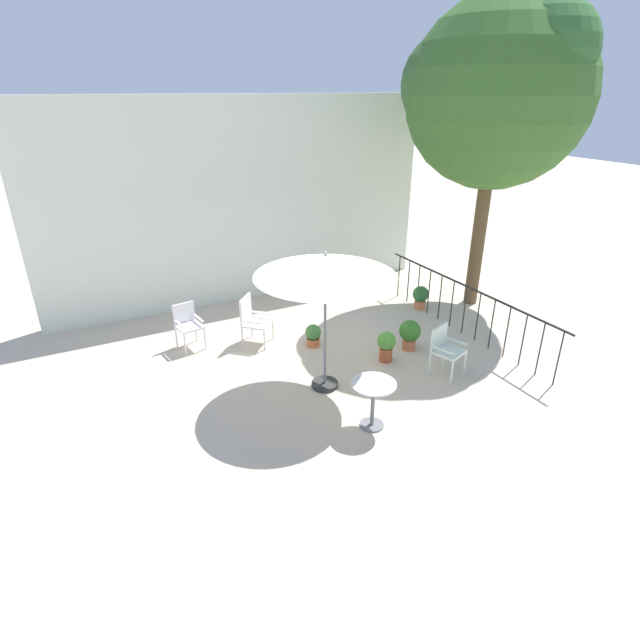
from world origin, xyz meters
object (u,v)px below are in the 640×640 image
patio_umbrella_0 (325,267)px  potted_plant_3 (313,335)px  patio_chair_1 (187,323)px  patio_chair_2 (252,318)px  potted_plant_0 (410,333)px  shade_tree (499,94)px  potted_plant_1 (421,296)px  patio_chair_0 (445,347)px  potted_plant_2 (386,345)px  cafe_table_0 (373,397)px

patio_umbrella_0 → potted_plant_3: (0.49, 1.39, -1.86)m
patio_chair_1 → patio_chair_2: 1.22m
patio_chair_2 → potted_plant_0: patio_chair_2 is taller
shade_tree → potted_plant_3: (-4.27, -0.30, -4.19)m
patio_chair_1 → patio_chair_2: patio_chair_2 is taller
potted_plant_3 → potted_plant_1: bearing=9.7°
patio_chair_0 → potted_plant_1: bearing=60.1°
shade_tree → patio_chair_2: size_ratio=6.58×
patio_chair_1 → patio_chair_2: size_ratio=0.90×
patio_chair_1 → potted_plant_2: (3.02, -2.21, -0.17)m
potted_plant_0 → potted_plant_1: potted_plant_0 is taller
cafe_table_0 → potted_plant_1: 4.59m
patio_umbrella_0 → potted_plant_3: size_ratio=5.31×
shade_tree → potted_plant_1: 4.34m
shade_tree → patio_chair_2: 6.54m
patio_umbrella_0 → patio_chair_2: 2.62m
cafe_table_0 → potted_plant_1: bearing=43.6°
potted_plant_3 → patio_chair_1: bearing=153.1°
potted_plant_1 → potted_plant_2: (-2.04, -1.63, 0.03)m
potted_plant_1 → potted_plant_2: bearing=-141.3°
potted_plant_0 → potted_plant_3: 1.83m
cafe_table_0 → potted_plant_1: (3.32, 3.16, -0.21)m
patio_chair_0 → patio_chair_2: bearing=133.8°
patio_umbrella_0 → potted_plant_0: 2.72m
potted_plant_2 → potted_plant_1: bearing=38.7°
potted_plant_0 → potted_plant_3: (-1.55, 0.97, -0.11)m
potted_plant_2 → patio_umbrella_0: bearing=-169.4°
patio_chair_2 → potted_plant_2: bearing=-43.7°
patio_chair_0 → potted_plant_3: bearing=128.2°
potted_plant_2 → potted_plant_3: bearing=128.7°
shade_tree → patio_chair_2: (-5.24, 0.35, -3.89)m
potted_plant_0 → potted_plant_3: size_ratio=1.34×
patio_umbrella_0 → potted_plant_3: bearing=70.8°
patio_chair_0 → potted_plant_3: size_ratio=1.97×
patio_umbrella_0 → cafe_table_0: size_ratio=3.19×
potted_plant_1 → potted_plant_3: (-2.95, -0.50, -0.06)m
patio_umbrella_0 → potted_plant_0: bearing=11.8°
potted_plant_2 → potted_plant_3: size_ratio=1.30×
patio_chair_0 → patio_chair_1: size_ratio=1.01×
patio_umbrella_0 → patio_chair_2: patio_umbrella_0 is taller
cafe_table_0 → potted_plant_3: 2.70m
cafe_table_0 → patio_chair_2: (-0.59, 3.32, 0.02)m
cafe_table_0 → patio_chair_1: bearing=115.0°
potted_plant_3 → patio_chair_0: bearing=-51.8°
shade_tree → potted_plant_2: size_ratio=10.84×
patio_chair_0 → potted_plant_1: 2.84m
patio_chair_0 → patio_chair_1: (-3.65, 3.03, -0.01)m
shade_tree → patio_umbrella_0: bearing=-160.4°
shade_tree → potted_plant_3: 5.99m
potted_plant_0 → potted_plant_2: size_ratio=1.03×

